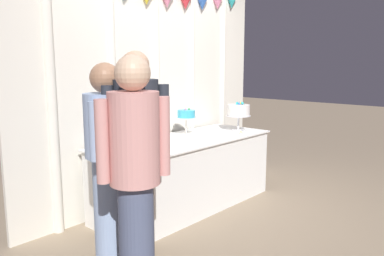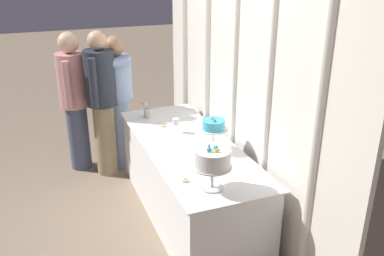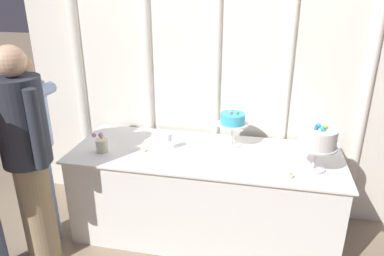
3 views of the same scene
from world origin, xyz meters
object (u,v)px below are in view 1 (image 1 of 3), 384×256
guest_man_dark_suit (137,152)px  cake_display_nearleft (186,116)px  wine_glass (166,133)px  tealight_near_left (241,133)px  cake_display_nearright (239,111)px  flower_vase (137,147)px  guest_man_pink_jacket (135,167)px  cake_table (186,173)px  guest_girl_blue_dress (108,156)px  tealight_far_left (158,146)px

guest_man_dark_suit → cake_display_nearleft: bearing=28.9°
wine_glass → tealight_near_left: (0.95, -0.25, -0.09)m
cake_display_nearleft → cake_display_nearright: (0.62, -0.28, 0.02)m
flower_vase → guest_man_dark_suit: guest_man_dark_suit is taller
wine_glass → guest_man_pink_jacket: guest_man_pink_jacket is taller
cake_display_nearright → guest_man_pink_jacket: bearing=-161.7°
wine_glass → guest_man_pink_jacket: 1.38m
cake_display_nearleft → cake_table: bearing=-138.3°
cake_table → guest_man_dark_suit: size_ratio=1.29×
cake_display_nearleft → guest_girl_blue_dress: bearing=-159.6°
tealight_near_left → guest_man_dark_suit: (-1.80, -0.31, 0.14)m
cake_table → guest_man_pink_jacket: 1.71m
cake_display_nearleft → cake_display_nearright: bearing=-24.6°
tealight_far_left → tealight_near_left: tealight_near_left is taller
guest_man_dark_suit → tealight_near_left: bearing=9.7°
cake_table → wine_glass: wine_glass is taller
cake_display_nearright → tealight_far_left: 1.31m
guest_man_dark_suit → cake_display_nearright: bearing=13.2°
cake_display_nearleft → cake_display_nearright: cake_display_nearright is taller
cake_table → guest_man_dark_suit: (-1.15, -0.57, 0.52)m
wine_glass → guest_girl_blue_dress: size_ratio=0.09×
cake_display_nearright → cake_table: bearing=172.2°
cake_display_nearleft → flower_vase: cake_display_nearleft is taller
cake_display_nearright → guest_man_dark_suit: size_ratio=0.22×
cake_table → tealight_far_left: tealight_far_left is taller
tealight_far_left → guest_girl_blue_dress: 0.85m
cake_display_nearleft → guest_man_pink_jacket: 1.89m
tealight_near_left → guest_man_pink_jacket: 2.13m
cake_table → guest_man_dark_suit: bearing=-153.7°
cake_display_nearleft → tealight_far_left: cake_display_nearleft is taller
cake_display_nearright → tealight_near_left: bearing=-136.8°
cake_display_nearleft → wine_glass: (-0.49, -0.18, -0.11)m
guest_girl_blue_dress → wine_glass: bearing=20.6°
tealight_far_left → tealight_near_left: (1.13, -0.18, 0.00)m
flower_vase → guest_man_dark_suit: (-0.35, -0.42, 0.08)m
tealight_near_left → guest_girl_blue_dress: guest_girl_blue_dress is taller
cake_table → flower_vase: 0.93m
tealight_near_left → guest_man_pink_jacket: (-2.05, -0.58, 0.12)m
guest_girl_blue_dress → guest_man_dark_suit: bearing=-57.9°
cake_table → guest_girl_blue_dress: size_ratio=1.36×
cake_table → cake_display_nearright: cake_display_nearright is taller
cake_display_nearright → wine_glass: cake_display_nearright is taller
tealight_far_left → guest_man_dark_suit: size_ratio=0.03×
cake_display_nearleft → flower_vase: size_ratio=1.71×
tealight_far_left → tealight_near_left: size_ratio=1.06×
cake_display_nearright → guest_girl_blue_dress: 2.11m
tealight_far_left → cake_display_nearleft: bearing=20.4°
guest_man_pink_jacket → cake_display_nearleft: bearing=32.4°
cake_display_nearright → tealight_far_left: size_ratio=7.25×
cake_table → tealight_near_left: tealight_near_left is taller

